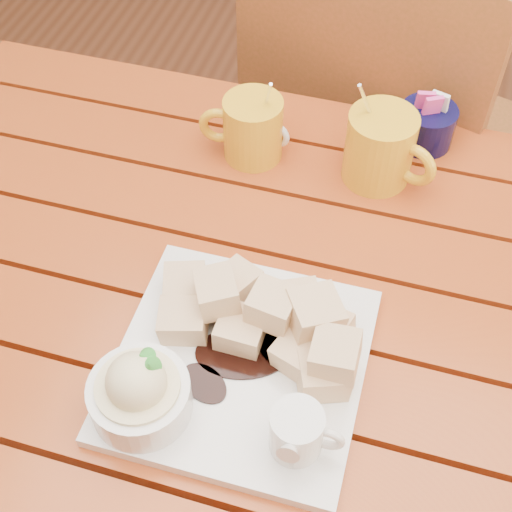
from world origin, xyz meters
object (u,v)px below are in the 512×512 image
(table, at_px, (265,333))
(coffee_mug_right, at_px, (381,147))
(coffee_mug_left, at_px, (251,128))
(dessert_plate, at_px, (226,361))
(chair_far, at_px, (372,133))

(table, height_order, coffee_mug_right, coffee_mug_right)
(coffee_mug_left, relative_size, coffee_mug_right, 0.89)
(dessert_plate, xyz_separation_m, coffee_mug_right, (0.11, 0.38, 0.02))
(coffee_mug_left, xyz_separation_m, coffee_mug_right, (0.19, 0.00, 0.01))
(chair_far, bearing_deg, coffee_mug_right, 113.98)
(coffee_mug_left, xyz_separation_m, chair_far, (0.15, 0.34, -0.26))
(chair_far, bearing_deg, table, 101.05)
(table, xyz_separation_m, coffee_mug_left, (-0.09, 0.24, 0.16))
(coffee_mug_left, bearing_deg, coffee_mug_right, -7.31)
(coffee_mug_right, height_order, chair_far, chair_far)
(coffee_mug_right, relative_size, chair_far, 0.17)
(dessert_plate, relative_size, chair_far, 0.30)
(table, xyz_separation_m, dessert_plate, (-0.01, -0.14, 0.14))
(table, distance_m, dessert_plate, 0.20)
(dessert_plate, xyz_separation_m, chair_far, (0.07, 0.72, -0.24))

